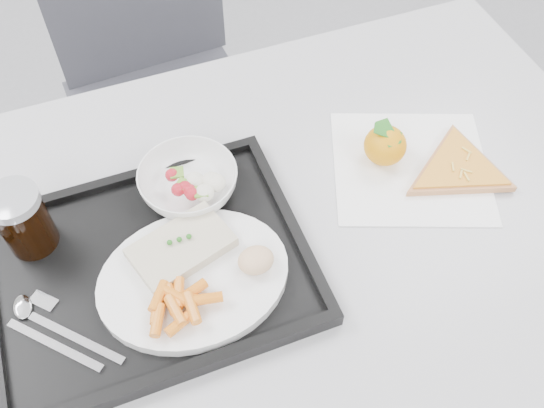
# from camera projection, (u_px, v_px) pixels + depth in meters

# --- Properties ---
(table) EXTENTS (1.20, 0.80, 0.75)m
(table) POSITION_uv_depth(u_px,v_px,m) (273.00, 251.00, 0.98)
(table) COLOR silver
(table) RESTS_ON ground
(chair) EXTENTS (0.44, 0.44, 0.93)m
(chair) POSITION_uv_depth(u_px,v_px,m) (155.00, 70.00, 1.45)
(chair) COLOR #383840
(chair) RESTS_ON ground
(tray) EXTENTS (0.45, 0.35, 0.03)m
(tray) POSITION_uv_depth(u_px,v_px,m) (150.00, 269.00, 0.87)
(tray) COLOR black
(tray) RESTS_ON table
(dinner_plate) EXTENTS (0.27, 0.27, 0.02)m
(dinner_plate) POSITION_uv_depth(u_px,v_px,m) (194.00, 278.00, 0.84)
(dinner_plate) COLOR white
(dinner_plate) RESTS_ON tray
(fish_fillet) EXTENTS (0.16, 0.12, 0.03)m
(fish_fillet) POSITION_uv_depth(u_px,v_px,m) (181.00, 247.00, 0.85)
(fish_fillet) COLOR beige
(fish_fillet) RESTS_ON dinner_plate
(bread_roll) EXTENTS (0.06, 0.05, 0.03)m
(bread_roll) POSITION_uv_depth(u_px,v_px,m) (256.00, 260.00, 0.83)
(bread_roll) COLOR #E2B482
(bread_roll) RESTS_ON dinner_plate
(salad_bowl) EXTENTS (0.15, 0.15, 0.05)m
(salad_bowl) POSITION_uv_depth(u_px,v_px,m) (189.00, 182.00, 0.93)
(salad_bowl) COLOR white
(salad_bowl) RESTS_ON tray
(cola_glass) EXTENTS (0.07, 0.07, 0.11)m
(cola_glass) POSITION_uv_depth(u_px,v_px,m) (23.00, 219.00, 0.85)
(cola_glass) COLOR black
(cola_glass) RESTS_ON tray
(cutlery) EXTENTS (0.14, 0.15, 0.01)m
(cutlery) POSITION_uv_depth(u_px,v_px,m) (49.00, 326.00, 0.81)
(cutlery) COLOR silver
(cutlery) RESTS_ON tray
(napkin) EXTENTS (0.32, 0.31, 0.00)m
(napkin) POSITION_uv_depth(u_px,v_px,m) (410.00, 167.00, 0.99)
(napkin) COLOR white
(napkin) RESTS_ON table
(tangerine) EXTENTS (0.09, 0.09, 0.07)m
(tangerine) POSITION_uv_depth(u_px,v_px,m) (385.00, 145.00, 0.98)
(tangerine) COLOR orange
(tangerine) RESTS_ON napkin
(pizza_slice) EXTENTS (0.24, 0.24, 0.02)m
(pizza_slice) POSITION_uv_depth(u_px,v_px,m) (458.00, 168.00, 0.98)
(pizza_slice) COLOR tan
(pizza_slice) RESTS_ON napkin
(carrot_pile) EXTENTS (0.11, 0.08, 0.02)m
(carrot_pile) POSITION_uv_depth(u_px,v_px,m) (178.00, 304.00, 0.80)
(carrot_pile) COLOR orange
(carrot_pile) RESTS_ON dinner_plate
(salad_contents) EXTENTS (0.08, 0.08, 0.02)m
(salad_contents) POSITION_uv_depth(u_px,v_px,m) (198.00, 185.00, 0.91)
(salad_contents) COLOR #AE1823
(salad_contents) RESTS_ON salad_bowl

